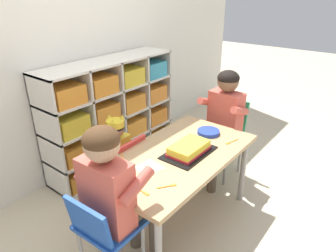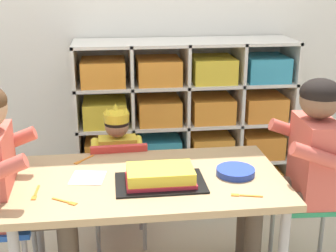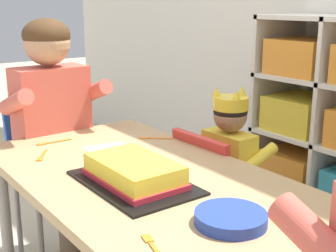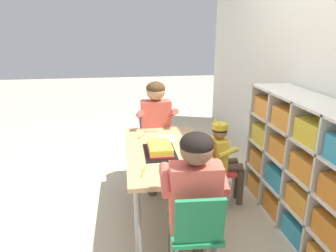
{
  "view_description": "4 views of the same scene",
  "coord_description": "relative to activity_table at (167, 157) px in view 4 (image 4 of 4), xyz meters",
  "views": [
    {
      "loc": [
        -1.53,
        -1.11,
        1.72
      ],
      "look_at": [
        0.04,
        0.12,
        0.79
      ],
      "focal_mm": 32.33,
      "sensor_mm": 36.0,
      "label": 1
    },
    {
      "loc": [
        -0.15,
        -1.95,
        1.54
      ],
      "look_at": [
        0.1,
        0.07,
        0.85
      ],
      "focal_mm": 50.05,
      "sensor_mm": 36.0,
      "label": 2
    },
    {
      "loc": [
        1.15,
        -0.75,
        1.15
      ],
      "look_at": [
        0.06,
        0.05,
        0.79
      ],
      "focal_mm": 49.51,
      "sensor_mm": 36.0,
      "label": 3
    },
    {
      "loc": [
        2.39,
        -0.34,
        1.62
      ],
      "look_at": [
        0.09,
        -0.0,
        0.86
      ],
      "focal_mm": 33.21,
      "sensor_mm": 36.0,
      "label": 4
    }
  ],
  "objects": [
    {
      "name": "classroom_back_wall",
      "position": [
        0.0,
        1.31,
        0.92
      ],
      "size": [
        5.85,
        0.1,
        2.98
      ],
      "primitive_type": "cube",
      "color": "silver",
      "rests_on": "ground"
    },
    {
      "name": "activity_table",
      "position": [
        0.0,
        0.0,
        0.0
      ],
      "size": [
        1.24,
        0.69,
        0.63
      ],
      "color": "tan",
      "rests_on": "ground"
    },
    {
      "name": "adult_helper_seated",
      "position": [
        -0.61,
        -0.02,
        0.12
      ],
      "size": [
        0.44,
        0.41,
        1.09
      ],
      "rotation": [
        0.0,
        0.0,
        1.61
      ],
      "color": "#D15647",
      "rests_on": "ground"
    },
    {
      "name": "birthday_cake_on_tray",
      "position": [
        0.05,
        -0.07,
        0.09
      ],
      "size": [
        0.4,
        0.25,
        0.08
      ],
      "color": "black",
      "rests_on": "activity_table"
    },
    {
      "name": "fork_scattered_mid_table",
      "position": [
        -0.49,
        -0.1,
        0.06
      ],
      "size": [
        0.02,
        0.14,
        0.0
      ],
      "rotation": [
        0.0,
        0.0,
        1.53
      ],
      "color": "orange",
      "rests_on": "activity_table"
    },
    {
      "name": "fork_near_cake_tray",
      "position": [
        -0.31,
        0.25,
        0.06
      ],
      "size": [
        0.1,
        0.11,
        0.0
      ],
      "rotation": [
        0.0,
        0.0,
        0.87
      ],
      "color": "orange",
      "rests_on": "activity_table"
    },
    {
      "name": "classroom_chair_guest_side",
      "position": [
        0.87,
        0.05,
        -0.11
      ],
      "size": [
        0.38,
        0.32,
        0.74
      ],
      "rotation": [
        0.0,
        0.0,
        -1.63
      ],
      "color": "#238451",
      "rests_on": "ground"
    },
    {
      "name": "paper_napkin_square",
      "position": [
        -0.27,
        0.03,
        0.06
      ],
      "size": [
        0.17,
        0.17,
        0.0
      ],
      "primitive_type": "cube",
      "rotation": [
        0.0,
        0.0,
        -0.16
      ],
      "color": "white",
      "rests_on": "activity_table"
    },
    {
      "name": "paper_plate_stack",
      "position": [
        0.41,
        -0.01,
        0.08
      ],
      "size": [
        0.18,
        0.18,
        0.03
      ],
      "primitive_type": "cylinder",
      "color": "#233DA3",
      "rests_on": "activity_table"
    },
    {
      "name": "guest_at_table_side",
      "position": [
        0.75,
        0.06,
        0.09
      ],
      "size": [
        0.44,
        0.42,
        1.06
      ],
      "rotation": [
        0.0,
        0.0,
        -1.63
      ],
      "color": "#D15647",
      "rests_on": "ground"
    },
    {
      "name": "classroom_chair_adult_side",
      "position": [
        -0.72,
        -0.02,
        -0.11
      ],
      "size": [
        0.34,
        0.35,
        0.71
      ],
      "rotation": [
        0.0,
        0.0,
        1.61
      ],
      "color": "#1E4CA8",
      "rests_on": "ground"
    },
    {
      "name": "storage_cubby_shelf",
      "position": [
        0.34,
        1.06,
        -0.05
      ],
      "size": [
        1.45,
        0.38,
        1.09
      ],
      "color": "silver",
      "rests_on": "ground"
    },
    {
      "name": "fork_beside_plate_stack",
      "position": [
        0.39,
        -0.23,
        0.06
      ],
      "size": [
        0.13,
        0.05,
        0.0
      ],
      "rotation": [
        0.0,
        0.0,
        6.03
      ],
      "color": "orange",
      "rests_on": "activity_table"
    },
    {
      "name": "child_with_crown",
      "position": [
        -0.13,
        0.54,
        -0.05
      ],
      "size": [
        0.3,
        0.31,
        0.83
      ],
      "rotation": [
        0.0,
        0.0,
        3.18
      ],
      "color": "yellow",
      "rests_on": "ground"
    },
    {
      "name": "fork_at_table_front_edge",
      "position": [
        -0.35,
        -0.19,
        0.06
      ],
      "size": [
        0.11,
        0.08,
        0.0
      ],
      "rotation": [
        0.0,
        0.0,
        2.55
      ],
      "color": "orange",
      "rests_on": "activity_table"
    },
    {
      "name": "classroom_chair_blue",
      "position": [
        -0.13,
        0.43,
        -0.17
      ],
      "size": [
        0.33,
        0.32,
        0.67
      ],
      "rotation": [
        0.0,
        0.0,
        3.18
      ],
      "color": "red",
      "rests_on": "ground"
    },
    {
      "name": "ground",
      "position": [
        0.0,
        0.0,
        -0.56
      ],
      "size": [
        16.0,
        16.0,
        0.0
      ],
      "primitive_type": "plane",
      "color": "beige"
    }
  ]
}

